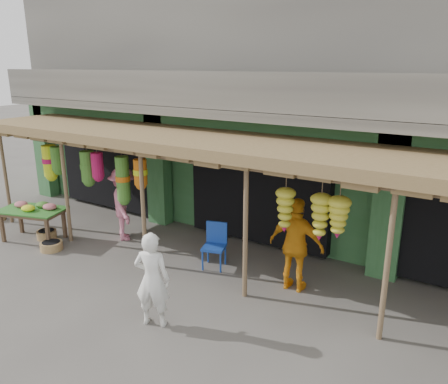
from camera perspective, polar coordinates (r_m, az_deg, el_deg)
The scene contains 10 objects.
ground at distance 9.18m, azimuth -2.18°, elevation -11.19°, with size 80.00×80.00×0.00m, color #514C47.
building at distance 12.47m, azimuth 10.75°, elevation 12.08°, with size 16.40×6.80×7.00m.
awning at distance 9.04m, azimuth -0.27°, elevation 5.71°, with size 14.00×2.70×2.79m.
flower_table at distance 11.79m, azimuth -23.68°, elevation -2.25°, with size 1.77×1.34×0.94m.
blue_chair at distance 9.49m, azimuth -1.16°, elevation -6.60°, with size 0.58×0.59×0.98m.
basket_mid at distance 11.21m, azimuth -21.62°, elevation -6.56°, with size 0.52×0.52×0.20m, color olive.
basket_right at distance 11.94m, azimuth -22.15°, elevation -5.17°, with size 0.48×0.48×0.22m, color olive.
person_front at distance 7.44m, azimuth -9.36°, elevation -11.22°, with size 0.61×0.40×1.66m, color white.
person_vendor at distance 8.49m, azimuth 9.43°, elevation -6.87°, with size 1.09×0.45×1.86m, color orange.
person_shopper at distance 11.09m, azimuth -12.97°, elevation -1.51°, with size 1.19×0.68×1.84m, color #D06E88.
Camera 1 is at (4.66, -6.67, 4.26)m, focal length 35.00 mm.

